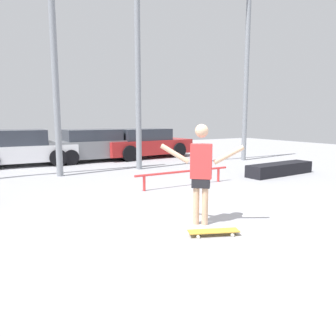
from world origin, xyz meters
TOP-DOWN VIEW (x-y plane):
  - ground_plane at (0.00, 0.00)m, footprint 36.00×36.00m
  - skateboarder at (-0.36, -0.09)m, footprint 1.12×1.00m
  - skateboard at (-0.50, -0.64)m, footprint 0.82×0.50m
  - grind_box at (4.81, 2.66)m, footprint 2.63×0.77m
  - grind_rail at (1.17, 2.77)m, footprint 2.92×0.08m
  - canopy_support_right at (3.91, 6.06)m, footprint 5.24×0.20m
  - parked_car_white at (-2.25, 9.26)m, footprint 4.22×2.15m
  - parked_car_grey at (0.77, 9.22)m, footprint 4.17×1.98m
  - parked_car_red at (3.13, 9.10)m, footprint 4.29×2.11m

SIDE VIEW (x-z plane):
  - ground_plane at x=0.00m, z-range 0.00..0.00m
  - skateboard at x=-0.50m, z-range 0.03..0.10m
  - grind_box at x=4.81m, z-range 0.00..0.38m
  - grind_rail at x=1.17m, z-range 0.13..0.56m
  - parked_car_red at x=3.13m, z-range -0.02..1.32m
  - parked_car_grey at x=0.77m, z-range -0.02..1.33m
  - parked_car_white at x=-2.25m, z-range -0.03..1.35m
  - skateboarder at x=-0.36m, z-range 0.12..1.85m
  - canopy_support_right at x=3.91m, z-range 0.64..7.49m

